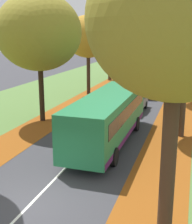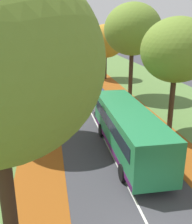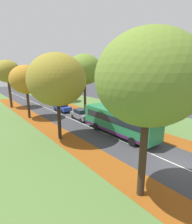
{
  "view_description": "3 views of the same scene",
  "coord_description": "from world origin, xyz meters",
  "views": [
    {
      "loc": [
        5.82,
        -9.75,
        6.65
      ],
      "look_at": [
        -0.18,
        9.18,
        1.49
      ],
      "focal_mm": 50.0,
      "sensor_mm": 36.0,
      "label": 1
    },
    {
      "loc": [
        -3.76,
        -7.38,
        8.11
      ],
      "look_at": [
        -0.41,
        11.26,
        1.76
      ],
      "focal_mm": 42.0,
      "sensor_mm": 36.0,
      "label": 2
    },
    {
      "loc": [
        -13.22,
        -6.2,
        7.73
      ],
      "look_at": [
        -0.07,
        10.72,
        2.4
      ],
      "focal_mm": 28.0,
      "sensor_mm": 36.0,
      "label": 3
    }
  ],
  "objects": [
    {
      "name": "tree_left_near",
      "position": [
        -5.05,
        10.97,
        6.57
      ],
      "size": [
        6.17,
        6.17,
        9.36
      ],
      "color": "black",
      "rests_on": "ground"
    },
    {
      "name": "tree_right_near",
      "position": [
        5.26,
        10.36,
        6.34
      ],
      "size": [
        5.13,
        5.13,
        8.67
      ],
      "color": "#422D1E",
      "rests_on": "ground"
    },
    {
      "name": "leaf_litter_left",
      "position": [
        -4.6,
        14.0,
        0.01
      ],
      "size": [
        2.8,
        60.0,
        0.0
      ],
      "primitive_type": "cube",
      "color": "#8C4714",
      "rests_on": "grass_verge_left"
    },
    {
      "name": "car_blue_following",
      "position": [
        1.23,
        22.66,
        0.81
      ],
      "size": [
        1.89,
        4.25,
        1.62
      ],
      "color": "#233D9E",
      "rests_on": "ground"
    },
    {
      "name": "tree_right_nearest",
      "position": [
        5.28,
        -0.95,
        6.92
      ],
      "size": [
        4.9,
        4.9,
        9.17
      ],
      "color": "#422D1E",
      "rests_on": "ground"
    },
    {
      "name": "tree_left_far",
      "position": [
        -5.42,
        32.08,
        7.17
      ],
      "size": [
        4.84,
        4.84,
        9.4
      ],
      "color": "#422D1E",
      "rests_on": "ground"
    },
    {
      "name": "leaf_litter_right",
      "position": [
        4.6,
        14.0,
        0.01
      ],
      "size": [
        2.8,
        60.0,
        0.0
      ],
      "primitive_type": "cube",
      "color": "#8C4714",
      "rests_on": "grass_verge_right"
    },
    {
      "name": "bus",
      "position": [
        1.07,
        7.77,
        1.7
      ],
      "size": [
        2.71,
        10.41,
        2.98
      ],
      "color": "#237A47",
      "rests_on": "ground"
    },
    {
      "name": "car_grey_lead",
      "position": [
        1.05,
        15.98,
        0.81
      ],
      "size": [
        1.94,
        4.28,
        1.62
      ],
      "color": "slate",
      "rests_on": "ground"
    },
    {
      "name": "tree_left_mid",
      "position": [
        -5.04,
        21.84,
        6.09
      ],
      "size": [
        4.87,
        4.87,
        8.3
      ],
      "color": "#382619",
      "rests_on": "ground"
    },
    {
      "name": "road_centre_line",
      "position": [
        0.0,
        20.0,
        0.0
      ],
      "size": [
        0.12,
        80.0,
        0.01
      ],
      "primitive_type": "cube",
      "color": "silver",
      "rests_on": "ground"
    },
    {
      "name": "ground_plane",
      "position": [
        0.0,
        0.0,
        0.0
      ],
      "size": [
        160.0,
        160.0,
        0.0
      ],
      "primitive_type": "plane",
      "color": "#38383D"
    },
    {
      "name": "tree_right_far",
      "position": [
        4.91,
        32.4,
        5.71
      ],
      "size": [
        5.47,
        5.47,
        8.18
      ],
      "color": "#382619",
      "rests_on": "ground"
    },
    {
      "name": "grass_verge_left",
      "position": [
        -9.2,
        20.0,
        0.0
      ],
      "size": [
        12.0,
        90.0,
        0.01
      ],
      "primitive_type": "cube",
      "color": "#517538",
      "rests_on": "ground"
    }
  ]
}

